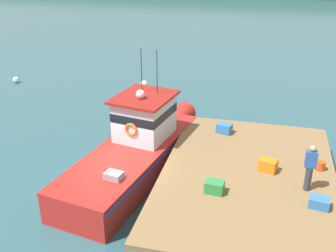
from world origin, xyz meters
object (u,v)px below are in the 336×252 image
(bait_bucket, at_px, (321,166))
(mooring_buoy_channel_marker, at_px, (144,84))
(deckhand_by_the_boat, at_px, (310,167))
(crate_stack_near_edge, at_px, (214,187))
(crate_single_far, at_px, (224,128))
(crate_single_by_cleat, at_px, (268,165))
(main_fishing_boat, at_px, (138,147))
(crate_stack_mid_dock, at_px, (319,202))
(mooring_buoy_inshore, at_px, (16,80))

(bait_bucket, height_order, mooring_buoy_channel_marker, bait_bucket)
(deckhand_by_the_boat, bearing_deg, crate_stack_near_edge, -163.21)
(crate_single_far, distance_m, deckhand_by_the_boat, 4.88)
(crate_single_by_cleat, distance_m, mooring_buoy_channel_marker, 13.45)
(crate_single_by_cleat, relative_size, mooring_buoy_channel_marker, 1.31)
(crate_single_by_cleat, bearing_deg, main_fishing_boat, 169.32)
(bait_bucket, bearing_deg, crate_stack_mid_dock, -95.81)
(crate_single_far, bearing_deg, crate_stack_near_edge, -87.17)
(crate_stack_mid_dock, bearing_deg, mooring_buoy_inshore, 147.63)
(crate_stack_mid_dock, relative_size, crate_single_by_cleat, 1.00)
(mooring_buoy_channel_marker, relative_size, mooring_buoy_inshore, 1.09)
(crate_single_by_cleat, relative_size, crate_single_far, 1.00)
(crate_stack_near_edge, bearing_deg, bait_bucket, 33.76)
(main_fishing_boat, relative_size, crate_stack_near_edge, 16.61)
(main_fishing_boat, height_order, crate_stack_near_edge, main_fishing_boat)
(crate_stack_near_edge, distance_m, mooring_buoy_inshore, 18.77)
(crate_single_far, height_order, mooring_buoy_inshore, crate_single_far)
(main_fishing_boat, xyz_separation_m, mooring_buoy_channel_marker, (-2.77, 9.82, -0.78))
(crate_single_far, xyz_separation_m, deckhand_by_the_boat, (3.15, -3.68, 0.66))
(crate_stack_mid_dock, xyz_separation_m, crate_single_by_cleat, (-1.58, 1.83, 0.05))
(main_fishing_boat, distance_m, crate_single_by_cleat, 5.26)
(crate_stack_mid_dock, relative_size, mooring_buoy_inshore, 1.42)
(crate_stack_near_edge, xyz_separation_m, bait_bucket, (3.47, 2.32, -0.03))
(mooring_buoy_inshore, bearing_deg, mooring_buoy_channel_marker, 7.77)
(main_fishing_boat, distance_m, mooring_buoy_channel_marker, 10.24)
(crate_stack_mid_dock, height_order, crate_single_by_cleat, crate_single_by_cleat)
(mooring_buoy_channel_marker, distance_m, mooring_buoy_inshore, 8.65)
(main_fishing_boat, bearing_deg, crate_single_far, 28.59)
(crate_stack_near_edge, relative_size, mooring_buoy_inshore, 1.42)
(crate_stack_mid_dock, bearing_deg, mooring_buoy_channel_marker, 126.98)
(crate_single_far, relative_size, mooring_buoy_inshore, 1.42)
(main_fishing_boat, relative_size, bait_bucket, 29.32)
(main_fishing_boat, relative_size, mooring_buoy_inshore, 23.65)
(mooring_buoy_channel_marker, xyz_separation_m, mooring_buoy_inshore, (-8.57, -1.17, -0.02))
(crate_stack_mid_dock, height_order, deckhand_by_the_boat, deckhand_by_the_boat)
(main_fishing_boat, distance_m, deckhand_by_the_boat, 6.78)
(crate_single_by_cleat, height_order, crate_stack_near_edge, crate_single_by_cleat)
(crate_single_far, height_order, crate_stack_near_edge, crate_single_far)
(main_fishing_boat, relative_size, crate_stack_mid_dock, 16.61)
(crate_stack_mid_dock, height_order, mooring_buoy_channel_marker, crate_stack_mid_dock)
(mooring_buoy_channel_marker, bearing_deg, deckhand_by_the_boat, -51.86)
(crate_stack_near_edge, height_order, mooring_buoy_inshore, crate_stack_near_edge)
(crate_stack_mid_dock, height_order, crate_stack_near_edge, crate_stack_near_edge)
(bait_bucket, bearing_deg, crate_single_by_cleat, -164.01)
(mooring_buoy_channel_marker, bearing_deg, mooring_buoy_inshore, -172.23)
(crate_single_by_cleat, distance_m, crate_stack_near_edge, 2.44)
(crate_stack_near_edge, height_order, bait_bucket, crate_stack_near_edge)
(crate_single_far, distance_m, mooring_buoy_channel_marker, 10.13)
(crate_stack_mid_dock, distance_m, mooring_buoy_inshore, 21.43)
(crate_stack_near_edge, bearing_deg, mooring_buoy_inshore, 142.41)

